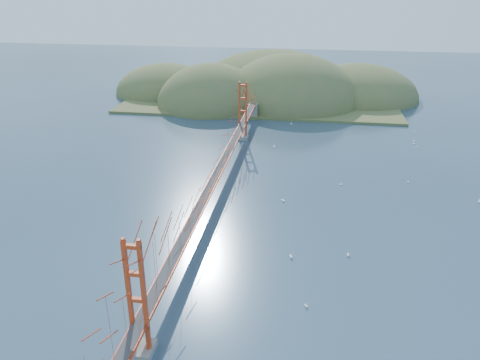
# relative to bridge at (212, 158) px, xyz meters

# --- Properties ---
(ground) EXTENTS (320.00, 320.00, 0.00)m
(ground) POSITION_rel_bridge_xyz_m (0.00, -0.18, -7.01)
(ground) COLOR #2A3F54
(ground) RESTS_ON ground
(bridge) EXTENTS (2.20, 94.40, 12.00)m
(bridge) POSITION_rel_bridge_xyz_m (0.00, 0.00, 0.00)
(bridge) COLOR gray
(bridge) RESTS_ON ground
(far_headlands) EXTENTS (84.00, 58.00, 25.00)m
(far_headlands) POSITION_rel_bridge_xyz_m (2.21, 68.33, -7.01)
(far_headlands) COLOR brown
(far_headlands) RESTS_ON ground
(sailboat_7) EXTENTS (0.53, 0.52, 0.59)m
(sailboat_7) POSITION_rel_bridge_xyz_m (35.66, 39.56, -6.87)
(sailboat_7) COLOR white
(sailboat_7) RESTS_ON ground
(sailboat_16) EXTENTS (0.70, 0.70, 0.73)m
(sailboat_16) POSITION_rel_bridge_xyz_m (10.18, 2.27, -6.85)
(sailboat_16) COLOR white
(sailboat_16) RESTS_ON ground
(sailboat_15) EXTENTS (0.55, 0.64, 0.73)m
(sailboat_15) POSITION_rel_bridge_xyz_m (34.36, 33.50, -6.85)
(sailboat_15) COLOR white
(sailboat_15) RESTS_ON ground
(sailboat_8) EXTENTS (0.59, 0.52, 0.66)m
(sailboat_8) POSITION_rel_bridge_xyz_m (34.05, 31.86, -6.86)
(sailboat_8) COLOR white
(sailboat_8) RESTS_ON ground
(sailboat_9) EXTENTS (0.64, 0.66, 0.74)m
(sailboat_9) POSITION_rel_bridge_xyz_m (38.83, 6.33, -6.85)
(sailboat_9) COLOR white
(sailboat_9) RESTS_ON ground
(sailboat_6) EXTENTS (0.54, 0.54, 0.57)m
(sailboat_6) POSITION_rel_bridge_xyz_m (14.17, -21.53, -6.87)
(sailboat_6) COLOR white
(sailboat_6) RESTS_ON ground
(sailboat_12) EXTENTS (0.58, 0.55, 0.65)m
(sailboat_12) POSITION_rel_bridge_xyz_m (9.28, 41.82, -6.86)
(sailboat_12) COLOR white
(sailboat_12) RESTS_ON ground
(sailboat_3) EXTENTS (0.53, 0.44, 0.62)m
(sailboat_3) POSITION_rel_bridge_xyz_m (18.89, 9.53, -6.87)
(sailboat_3) COLOR white
(sailboat_3) RESTS_ON ground
(sailboat_17) EXTENTS (0.52, 0.43, 0.60)m
(sailboat_17) POSITION_rel_bridge_xyz_m (34.22, 29.74, -6.87)
(sailboat_17) COLOR white
(sailboat_17) RESTS_ON ground
(sailboat_14) EXTENTS (0.47, 0.56, 0.66)m
(sailboat_14) POSITION_rel_bridge_xyz_m (18.89, -11.30, -6.86)
(sailboat_14) COLOR white
(sailboat_14) RESTS_ON ground
(sailboat_0) EXTENTS (0.65, 0.66, 0.74)m
(sailboat_0) POSITION_rel_bridge_xyz_m (12.15, -12.70, -6.85)
(sailboat_0) COLOR white
(sailboat_0) RESTS_ON ground
(sailboat_1) EXTENTS (0.53, 0.53, 0.56)m
(sailboat_1) POSITION_rel_bridge_xyz_m (29.73, 12.22, -6.87)
(sailboat_1) COLOR white
(sailboat_1) RESTS_ON ground
(sailboat_extra_0) EXTENTS (0.65, 0.65, 0.68)m
(sailboat_extra_0) POSITION_rel_bridge_xyz_m (6.77, 25.85, -6.86)
(sailboat_extra_0) COLOR white
(sailboat_extra_0) RESTS_ON ground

